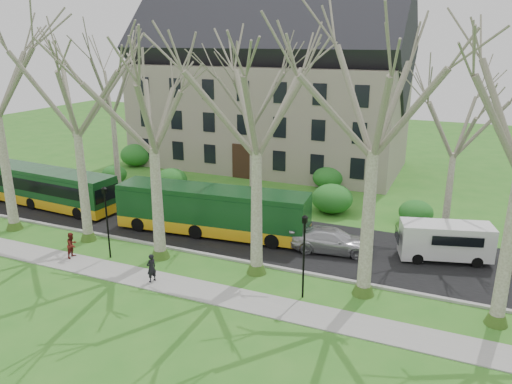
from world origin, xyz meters
TOP-DOWN VIEW (x-y plane):
  - ground at (0.00, 0.00)m, footprint 120.00×120.00m
  - sidewalk at (0.00, -2.50)m, footprint 70.00×2.00m
  - road at (0.00, 5.50)m, footprint 80.00×8.00m
  - curb at (0.00, 1.50)m, footprint 80.00×0.25m
  - building at (-6.00, 24.00)m, footprint 26.50×12.20m
  - tree_row_verge at (0.00, 0.30)m, footprint 49.00×7.00m
  - tree_row_far at (-1.33, 11.00)m, footprint 33.00×7.00m
  - lamp_row at (-0.00, -1.00)m, footprint 36.22×0.22m
  - hedges at (-4.67, 14.00)m, footprint 30.60×8.60m
  - bus_lead at (-16.36, 4.67)m, footprint 12.10×3.30m
  - bus_follow at (-2.18, 4.72)m, footprint 12.98×3.83m
  - sedan at (5.88, 4.96)m, footprint 5.24×2.76m
  - van_a at (12.23, 6.40)m, footprint 5.40×3.13m
  - pedestrian_a at (-1.89, -2.66)m, footprint 0.54×0.66m
  - pedestrian_b at (-7.98, -1.92)m, footprint 0.65×0.80m

SIDE VIEW (x-z plane):
  - ground at x=0.00m, z-range 0.00..0.00m
  - sidewalk at x=0.00m, z-range 0.00..0.06m
  - road at x=0.00m, z-range 0.00..0.06m
  - curb at x=0.00m, z-range 0.00..0.14m
  - sedan at x=5.88m, z-range 0.06..1.51m
  - pedestrian_b at x=-7.98m, z-range 0.06..1.59m
  - pedestrian_a at x=-1.89m, z-range 0.06..1.63m
  - hedges at x=-4.67m, z-range 0.00..2.00m
  - van_a at x=12.23m, z-range 0.06..2.28m
  - bus_lead at x=-16.36m, z-range 0.06..3.05m
  - bus_follow at x=-2.18m, z-range 0.06..3.26m
  - lamp_row at x=0.00m, z-range 0.42..4.72m
  - tree_row_far at x=-1.33m, z-range 0.00..12.00m
  - tree_row_verge at x=0.00m, z-range 0.00..14.00m
  - building at x=-6.00m, z-range 0.07..16.07m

